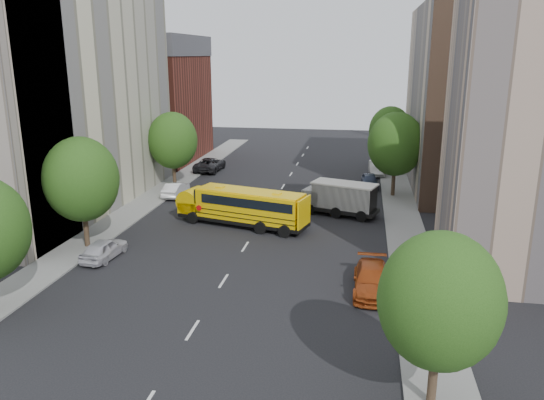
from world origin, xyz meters
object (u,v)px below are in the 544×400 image
(street_tree_4, at_px, (396,144))
(safari_truck, at_px, (339,198))
(parked_car_1, at_px, (176,189))
(parked_car_3, at_px, (372,280))
(street_tree_3, at_px, (440,301))
(school_bus, at_px, (241,205))
(parked_car_0, at_px, (104,249))
(parked_car_2, at_px, (210,164))
(street_tree_1, at_px, (81,179))
(parked_car_4, at_px, (370,180))
(street_tree_2, at_px, (173,140))
(street_tree_5, at_px, (390,131))
(parked_car_5, at_px, (376,168))

(street_tree_4, xyz_separation_m, safari_truck, (-4.82, -7.03, -3.57))
(parked_car_1, xyz_separation_m, parked_car_3, (18.40, -18.39, 0.05))
(street_tree_3, height_order, parked_car_1, street_tree_3)
(school_bus, bearing_deg, parked_car_0, -116.02)
(parked_car_3, bearing_deg, parked_car_2, 121.53)
(street_tree_3, relative_size, parked_car_0, 1.74)
(school_bus, height_order, parked_car_2, school_bus)
(parked_car_0, relative_size, parked_car_2, 0.72)
(street_tree_1, bearing_deg, parked_car_2, 86.93)
(parked_car_3, xyz_separation_m, parked_car_4, (0.00, 25.34, -0.05))
(street_tree_2, xyz_separation_m, street_tree_4, (22.00, 0.00, 0.25))
(street_tree_5, xyz_separation_m, parked_car_4, (-2.20, -8.64, -4.01))
(street_tree_1, bearing_deg, street_tree_4, 39.29)
(street_tree_3, xyz_separation_m, school_bus, (-12.35, 20.73, -2.77))
(parked_car_0, xyz_separation_m, parked_car_3, (17.60, -2.16, 0.05))
(street_tree_3, xyz_separation_m, parked_car_4, (-2.20, 35.36, -3.76))
(street_tree_5, bearing_deg, parked_car_3, -93.70)
(school_bus, height_order, parked_car_1, school_bus)
(safari_truck, height_order, parked_car_2, safari_truck)
(parked_car_5, bearing_deg, street_tree_2, -157.85)
(parked_car_0, xyz_separation_m, parked_car_2, (-0.80, 27.96, 0.09))
(parked_car_0, bearing_deg, safari_truck, -135.43)
(street_tree_3, height_order, parked_car_3, street_tree_3)
(parked_car_3, bearing_deg, parked_car_4, 90.11)
(school_bus, xyz_separation_m, parked_car_1, (-8.25, 7.68, -0.99))
(school_bus, relative_size, parked_car_5, 2.34)
(street_tree_5, relative_size, parked_car_3, 1.46)
(parked_car_0, xyz_separation_m, parked_car_4, (17.60, 23.18, -0.00))
(parked_car_2, relative_size, parked_car_5, 1.21)
(street_tree_3, xyz_separation_m, safari_truck, (-4.82, 24.97, -2.95))
(street_tree_4, bearing_deg, street_tree_3, -90.00)
(school_bus, relative_size, safari_truck, 1.56)
(parked_car_0, bearing_deg, parked_car_3, 177.11)
(parked_car_5, bearing_deg, parked_car_0, -124.59)
(parked_car_0, bearing_deg, street_tree_3, 152.50)
(parked_car_1, xyz_separation_m, parked_car_4, (18.40, 6.95, 0.00))
(parked_car_2, height_order, parked_car_4, parked_car_2)
(parked_car_0, height_order, parked_car_5, parked_car_5)
(parked_car_3, bearing_deg, street_tree_3, -77.51)
(street_tree_4, distance_m, parked_car_5, 10.44)
(safari_truck, xyz_separation_m, parked_car_5, (3.42, 16.44, -0.73))
(parked_car_2, relative_size, parked_car_4, 1.39)
(school_bus, bearing_deg, street_tree_1, -130.06)
(school_bus, height_order, parked_car_5, school_bus)
(safari_truck, distance_m, parked_car_3, 15.19)
(parked_car_4, bearing_deg, street_tree_1, -135.83)
(safari_truck, bearing_deg, street_tree_5, 93.75)
(parked_car_2, bearing_deg, parked_car_5, -174.48)
(street_tree_4, distance_m, school_bus, 17.06)
(street_tree_3, height_order, street_tree_5, street_tree_5)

